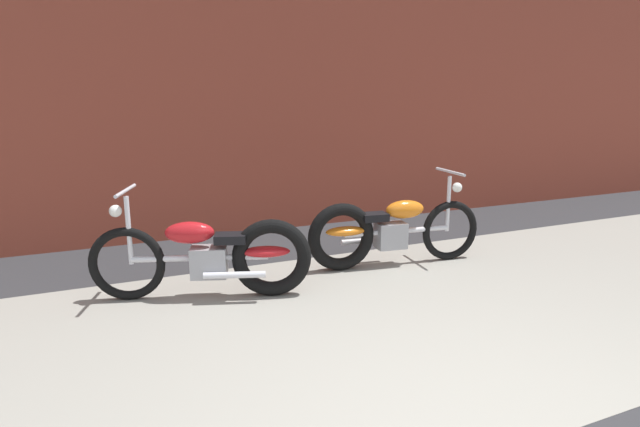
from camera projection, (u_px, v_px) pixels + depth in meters
sidewalk_slab at (345, 324)px, 4.22m from camera, size 36.00×3.50×0.01m
brick_building_wall at (228, 17)px, 6.68m from camera, size 36.00×0.50×5.64m
motorcycle_red at (217, 256)px, 4.71m from camera, size 1.93×0.88×1.03m
motorcycle_orange at (384, 231)px, 5.59m from camera, size 2.00×0.62×1.03m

